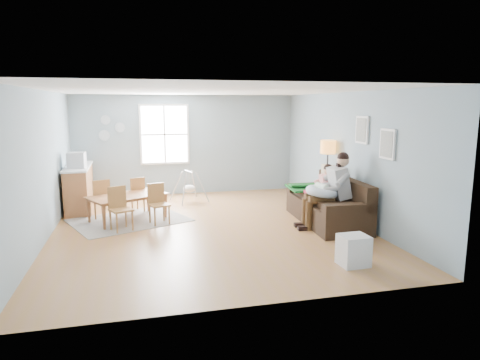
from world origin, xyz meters
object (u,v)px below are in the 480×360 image
object	(u,v)px
chair_sw	(119,206)
chair_ne	(136,193)
father	(330,188)
monitor	(76,160)
chair_se	(158,201)
dining_table	(129,208)
counter	(79,187)
toddler	(322,183)
storage_cube	(353,250)
chair_nw	(100,197)
baby_swing	(189,188)
floor_lamp	(328,153)
sofa	(330,207)

from	to	relation	value
chair_sw	chair_ne	world-z (taller)	chair_sw
father	monitor	size ratio (longest dim) A/B	3.84
father	chair_ne	bearing A→B (deg)	150.14
chair_sw	chair_se	distance (m)	0.82
dining_table	counter	bearing A→B (deg)	101.09
toddler	chair_sw	bearing A→B (deg)	176.42
chair_sw	counter	bearing A→B (deg)	115.65
storage_cube	chair_nw	xyz separation A→B (m)	(-3.96, 3.83, 0.24)
monitor	baby_swing	size ratio (longest dim) A/B	0.40
chair_sw	chair_nw	size ratio (longest dim) A/B	1.01
chair_sw	monitor	distance (m)	2.07
floor_lamp	chair_sw	bearing A→B (deg)	-176.36
floor_lamp	baby_swing	bearing A→B (deg)	147.07
chair_sw	toddler	bearing A→B (deg)	-3.58
toddler	dining_table	xyz separation A→B (m)	(-4.01, 0.93, -0.53)
floor_lamp	chair_se	distance (m)	3.87
sofa	floor_lamp	bearing A→B (deg)	69.93
monitor	sofa	bearing A→B (deg)	-22.64
chair_sw	monitor	size ratio (longest dim) A/B	2.18
monitor	father	bearing A→B (deg)	-26.35
chair_ne	baby_swing	distance (m)	1.55
floor_lamp	dining_table	distance (m)	4.52
chair_sw	baby_swing	world-z (taller)	chair_sw
floor_lamp	monitor	size ratio (longest dim) A/B	4.18
father	dining_table	distance (m)	4.23
storage_cube	father	bearing A→B (deg)	74.58
chair_sw	chair_se	bearing A→B (deg)	22.68
chair_ne	baby_swing	world-z (taller)	chair_ne
baby_swing	monitor	bearing A→B (deg)	-169.60
floor_lamp	chair_nw	size ratio (longest dim) A/B	1.93
counter	monitor	size ratio (longest dim) A/B	4.68
dining_table	baby_swing	xyz separation A→B (m)	(1.48, 1.49, 0.08)
chair_nw	counter	size ratio (longest dim) A/B	0.46
storage_cube	counter	xyz separation A→B (m)	(-4.51, 4.84, 0.29)
counter	baby_swing	distance (m)	2.62
sofa	monitor	distance (m)	5.70
toddler	storage_cube	distance (m)	2.69
floor_lamp	storage_cube	world-z (taller)	floor_lamp
sofa	chair_sw	distance (m)	4.27
toddler	baby_swing	world-z (taller)	toddler
sofa	chair_nw	distance (m)	4.91
toddler	counter	bearing A→B (deg)	155.96
dining_table	chair_nw	world-z (taller)	chair_nw
storage_cube	monitor	xyz separation A→B (m)	(-4.48, 4.49, 0.97)
monitor	baby_swing	distance (m)	2.77
storage_cube	monitor	distance (m)	6.42
chair_sw	chair_se	xyz separation A→B (m)	(0.76, 0.32, -0.02)
chair_nw	chair_se	bearing A→B (deg)	-30.87
chair_se	chair_nw	distance (m)	1.38
father	chair_sw	bearing A→B (deg)	168.76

